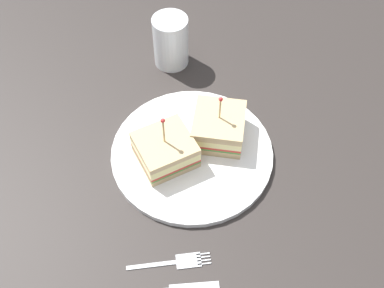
{
  "coord_description": "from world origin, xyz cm",
  "views": [
    {
      "loc": [
        42.87,
        -6.24,
        63.16
      ],
      "look_at": [
        0.0,
        0.0,
        3.09
      ],
      "focal_mm": 42.57,
      "sensor_mm": 36.0,
      "label": 1
    }
  ],
  "objects_px": {
    "fork": "(178,262)",
    "plate": "(192,153)",
    "sandwich_half_front": "(165,150)",
    "sandwich_half_back": "(219,127)",
    "drink_glass": "(171,44)"
  },
  "relations": [
    {
      "from": "sandwich_half_back",
      "to": "fork",
      "type": "distance_m",
      "value": 0.23
    },
    {
      "from": "sandwich_half_back",
      "to": "fork",
      "type": "bearing_deg",
      "value": -24.43
    },
    {
      "from": "fork",
      "to": "plate",
      "type": "bearing_deg",
      "value": 165.81
    },
    {
      "from": "sandwich_half_front",
      "to": "fork",
      "type": "relative_size",
      "value": 0.89
    },
    {
      "from": "plate",
      "to": "sandwich_half_back",
      "type": "bearing_deg",
      "value": 117.58
    },
    {
      "from": "plate",
      "to": "fork",
      "type": "bearing_deg",
      "value": -14.19
    },
    {
      "from": "sandwich_half_front",
      "to": "fork",
      "type": "distance_m",
      "value": 0.18
    },
    {
      "from": "sandwich_half_front",
      "to": "drink_glass",
      "type": "bearing_deg",
      "value": 171.0
    },
    {
      "from": "drink_glass",
      "to": "fork",
      "type": "height_order",
      "value": "drink_glass"
    },
    {
      "from": "sandwich_half_front",
      "to": "drink_glass",
      "type": "relative_size",
      "value": 1.08
    },
    {
      "from": "plate",
      "to": "sandwich_half_front",
      "type": "distance_m",
      "value": 0.05
    },
    {
      "from": "sandwich_half_back",
      "to": "drink_glass",
      "type": "relative_size",
      "value": 1.06
    },
    {
      "from": "sandwich_half_front",
      "to": "plate",
      "type": "bearing_deg",
      "value": 99.42
    },
    {
      "from": "plate",
      "to": "sandwich_half_back",
      "type": "xyz_separation_m",
      "value": [
        -0.03,
        0.05,
        0.03
      ]
    },
    {
      "from": "sandwich_half_front",
      "to": "sandwich_half_back",
      "type": "bearing_deg",
      "value": 109.37
    }
  ]
}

